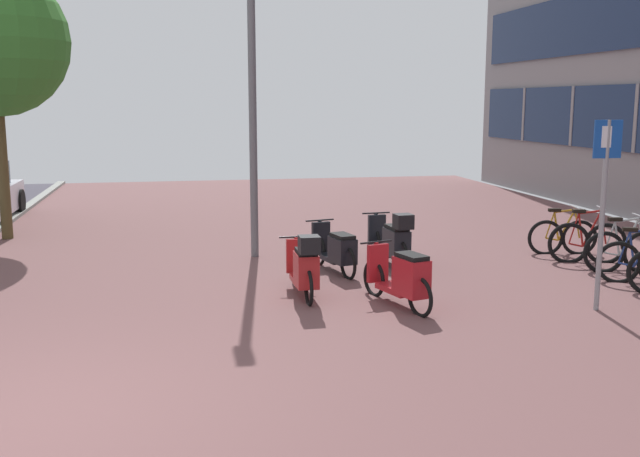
% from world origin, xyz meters
% --- Properties ---
extents(ground, '(21.00, 40.00, 0.13)m').
position_xyz_m(ground, '(1.43, 0.00, -0.02)').
color(ground, '#322C3B').
extents(bicycle_rack_02, '(1.21, 0.60, 0.95)m').
position_xyz_m(bicycle_rack_02, '(8.53, 3.48, 0.33)').
color(bicycle_rack_02, black).
rests_on(bicycle_rack_02, ground).
extents(bicycle_rack_03, '(1.38, 0.48, 0.99)m').
position_xyz_m(bicycle_rack_03, '(8.76, 4.24, 0.35)').
color(bicycle_rack_03, black).
rests_on(bicycle_rack_03, ground).
extents(bicycle_rack_04, '(1.36, 0.48, 1.02)m').
position_xyz_m(bicycle_rack_04, '(8.55, 5.00, 0.36)').
color(bicycle_rack_04, black).
rests_on(bicycle_rack_04, ground).
extents(bicycle_rack_05, '(1.29, 0.48, 0.92)m').
position_xyz_m(bicycle_rack_05, '(8.50, 5.76, 0.33)').
color(bicycle_rack_05, black).
rests_on(bicycle_rack_05, ground).
extents(scooter_near, '(0.72, 1.67, 0.84)m').
position_xyz_m(scooter_near, '(4.49, 2.87, 0.42)').
color(scooter_near, black).
rests_on(scooter_near, ground).
extents(scooter_mid, '(0.66, 1.68, 0.82)m').
position_xyz_m(scooter_mid, '(4.05, 5.08, 0.38)').
color(scooter_mid, black).
rests_on(scooter_mid, ground).
extents(scooter_far, '(0.52, 1.89, 1.02)m').
position_xyz_m(scooter_far, '(5.08, 5.29, 0.46)').
color(scooter_far, black).
rests_on(scooter_far, ground).
extents(scooter_extra, '(0.52, 1.68, 1.01)m').
position_xyz_m(scooter_extra, '(3.27, 3.65, 0.45)').
color(scooter_extra, black).
rests_on(scooter_extra, ground).
extents(parking_sign, '(0.40, 0.07, 2.56)m').
position_xyz_m(parking_sign, '(7.06, 2.26, 1.58)').
color(parking_sign, gray).
rests_on(parking_sign, ground).
extents(lamp_post, '(0.20, 0.52, 5.69)m').
position_xyz_m(lamp_post, '(2.87, 6.66, 3.16)').
color(lamp_post, slate).
rests_on(lamp_post, ground).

